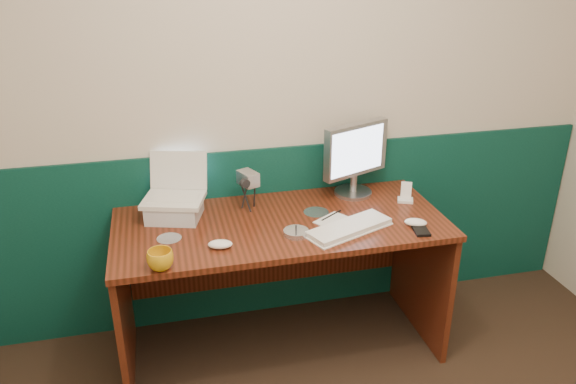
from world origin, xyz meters
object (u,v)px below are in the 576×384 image
object	(u,v)px
monitor	(355,160)
keyboard	(349,228)
desk	(281,287)
laptop	(172,179)
mug	(160,260)
camcorder	(248,190)

from	to	relation	value
monitor	keyboard	distance (m)	0.47
desk	laptop	world-z (taller)	laptop
monitor	mug	bearing A→B (deg)	-174.47
camcorder	keyboard	bearing A→B (deg)	-62.64
camcorder	laptop	bearing A→B (deg)	159.50
monitor	camcorder	distance (m)	0.59
monitor	desk	bearing A→B (deg)	-175.11
keyboard	mug	xyz separation A→B (m)	(-0.87, -0.14, 0.03)
desk	mug	size ratio (longest dim) A/B	14.58
keyboard	mug	size ratio (longest dim) A/B	3.81
mug	camcorder	xyz separation A→B (m)	(0.45, 0.49, 0.06)
mug	monitor	bearing A→B (deg)	27.71
desk	monitor	bearing A→B (deg)	27.07
desk	mug	distance (m)	0.78
desk	laptop	distance (m)	0.78
desk	laptop	bearing A→B (deg)	162.24
desk	camcorder	size ratio (longest dim) A/B	7.64
laptop	mug	world-z (taller)	laptop
monitor	keyboard	world-z (taller)	monitor
laptop	monitor	distance (m)	0.95
keyboard	camcorder	bearing A→B (deg)	118.26
laptop	keyboard	size ratio (longest dim) A/B	0.68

